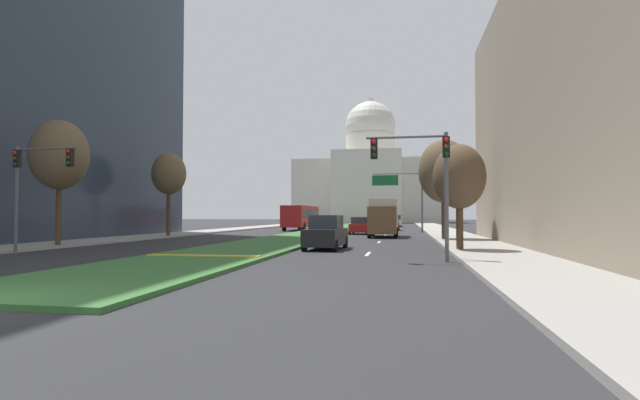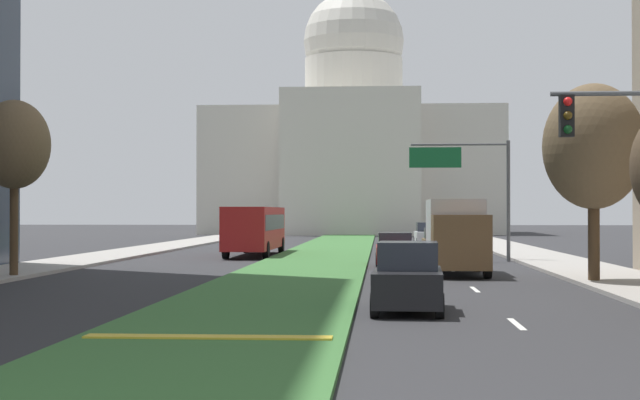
{
  "view_description": "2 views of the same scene",
  "coord_description": "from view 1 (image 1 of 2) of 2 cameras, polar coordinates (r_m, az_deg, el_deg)",
  "views": [
    {
      "loc": [
        8.42,
        -8.2,
        1.89
      ],
      "look_at": [
        -2.51,
        53.72,
        3.82
      ],
      "focal_mm": 26.91,
      "sensor_mm": 36.0,
      "label": 1
    },
    {
      "loc": [
        3.47,
        -8.06,
        2.67
      ],
      "look_at": [
        -0.32,
        51.21,
        3.4
      ],
      "focal_mm": 53.87,
      "sensor_mm": 36.0,
      "label": 2
    }
  ],
  "objects": [
    {
      "name": "street_tree_left_near",
      "position": [
        31.53,
        -28.57,
        4.7
      ],
      "size": [
        3.22,
        3.22,
        7.36
      ],
      "color": "#4C3823",
      "rests_on": "ground_plane"
    },
    {
      "name": "city_bus",
      "position": [
        59.28,
        -2.27,
        -1.88
      ],
      "size": [
        2.62,
        11.0,
        2.95
      ],
      "color": "#B21E1E",
      "rests_on": "ground_plane"
    },
    {
      "name": "capitol_building",
      "position": [
        120.5,
        5.98,
        2.3
      ],
      "size": [
        35.77,
        25.89,
        31.36
      ],
      "color": "beige",
      "rests_on": "ground_plane"
    },
    {
      "name": "median_curb_nose",
      "position": [
        21.04,
        -13.72,
        -6.43
      ],
      "size": [
        5.0,
        0.5,
        0.04
      ],
      "primitive_type": "cube",
      "color": "gold",
      "rests_on": "grass_median"
    },
    {
      "name": "lane_dashes_right",
      "position": [
        57.08,
        8.27,
        -3.64
      ],
      "size": [
        0.16,
        65.67,
        0.01
      ],
      "color": "silver",
      "rests_on": "ground_plane"
    },
    {
      "name": "grass_median",
      "position": [
        59.48,
        1.87,
        -3.52
      ],
      "size": [
        5.55,
        101.3,
        0.14
      ],
      "primitive_type": "cube",
      "color": "#386B33",
      "rests_on": "ground_plane"
    },
    {
      "name": "overhead_guide_sign",
      "position": [
        52.16,
        9.85,
        1.29
      ],
      "size": [
        5.41,
        0.2,
        6.5
      ],
      "color": "#515456",
      "rests_on": "ground_plane"
    },
    {
      "name": "traffic_light_near_right",
      "position": [
        19.8,
        12.35,
        3.8
      ],
      "size": [
        3.34,
        0.35,
        5.2
      ],
      "color": "#515456",
      "rests_on": "ground_plane"
    },
    {
      "name": "sedan_midblock",
      "position": [
        46.99,
        4.77,
        -3.11
      ],
      "size": [
        1.89,
        4.28,
        1.66
      ],
      "color": "maroon",
      "rests_on": "ground_plane"
    },
    {
      "name": "street_tree_right_mid",
      "position": [
        36.31,
        14.54,
        3.3
      ],
      "size": [
        3.72,
        3.72,
        7.41
      ],
      "color": "#4C3823",
      "rests_on": "ground_plane"
    },
    {
      "name": "sidewalk_left",
      "position": [
        57.24,
        -11.54,
        -3.54
      ],
      "size": [
        4.0,
        101.3,
        0.15
      ],
      "primitive_type": "cube",
      "color": "#9E9991",
      "rests_on": "ground_plane"
    },
    {
      "name": "sidewalk_right",
      "position": [
        53.41,
        14.5,
        -3.65
      ],
      "size": [
        4.0,
        101.3,
        0.15
      ],
      "primitive_type": "cube",
      "color": "#9E9991",
      "rests_on": "ground_plane"
    },
    {
      "name": "street_tree_left_mid",
      "position": [
        42.39,
        -17.53,
        2.94
      ],
      "size": [
        2.85,
        2.85,
        7.14
      ],
      "color": "#4C3823",
      "rests_on": "ground_plane"
    },
    {
      "name": "box_truck_delivery",
      "position": [
        41.26,
        7.57,
        -2.04
      ],
      "size": [
        2.4,
        6.4,
        3.2
      ],
      "color": "brown",
      "rests_on": "ground_plane"
    },
    {
      "name": "sedan_lead_stopped",
      "position": [
        26.25,
        0.71,
        -4.01
      ],
      "size": [
        2.0,
        4.18,
        1.86
      ],
      "color": "black",
      "rests_on": "ground_plane"
    },
    {
      "name": "sedan_far_horizon",
      "position": [
        76.13,
        8.98,
        -2.52
      ],
      "size": [
        1.94,
        4.43,
        1.84
      ],
      "color": "silver",
      "rests_on": "ground_plane"
    },
    {
      "name": "street_tree_right_near",
      "position": [
        25.38,
        16.23,
        2.61
      ],
      "size": [
        2.63,
        2.63,
        5.48
      ],
      "color": "#4C3823",
      "rests_on": "ground_plane"
    },
    {
      "name": "ground_plane",
      "position": [
        65.05,
        2.57,
        -3.43
      ],
      "size": [
        260.0,
        260.0,
        0.0
      ],
      "primitive_type": "plane",
      "color": "#2B2B2D"
    },
    {
      "name": "sedan_distant",
      "position": [
        58.54,
        8.52,
        -2.82
      ],
      "size": [
        1.86,
        4.13,
        1.69
      ],
      "color": "brown",
      "rests_on": "ground_plane"
    },
    {
      "name": "traffic_light_near_left",
      "position": [
        26.92,
        -31.06,
        2.55
      ],
      "size": [
        3.34,
        0.35,
        5.2
      ],
      "color": "#515456",
      "rests_on": "ground_plane"
    }
  ]
}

